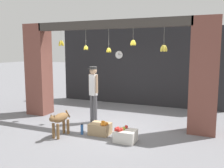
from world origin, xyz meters
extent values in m
plane|color=slate|center=(0.00, 0.00, 0.00)|extent=(60.00, 60.00, 0.00)
cube|color=#232326|center=(0.00, 2.97, 1.51)|extent=(6.58, 0.12, 3.02)
cube|color=brown|center=(-2.64, 0.30, 1.51)|extent=(0.70, 0.60, 3.02)
cube|color=brown|center=(2.64, 0.30, 1.51)|extent=(0.70, 0.60, 3.02)
cube|color=#3D3833|center=(0.00, 0.12, 2.90)|extent=(4.68, 0.24, 0.24)
cylinder|color=#B2AD99|center=(-1.61, 0.16, 2.63)|extent=(0.01, 0.01, 0.30)
ellipsoid|color=yellow|center=(-1.57, 0.16, 2.39)|extent=(0.13, 0.07, 0.20)
ellipsoid|color=yellow|center=(-1.61, 0.21, 2.39)|extent=(0.07, 0.13, 0.20)
ellipsoid|color=yellow|center=(-1.66, 0.16, 2.39)|extent=(0.13, 0.07, 0.20)
ellipsoid|color=yellow|center=(-1.61, 0.11, 2.39)|extent=(0.07, 0.13, 0.20)
cylinder|color=#B2AD99|center=(-0.73, 0.15, 2.54)|extent=(0.01, 0.01, 0.47)
ellipsoid|color=yellow|center=(-0.70, 0.15, 2.25)|extent=(0.10, 0.05, 0.15)
ellipsoid|color=yellow|center=(-0.71, 0.18, 2.25)|extent=(0.08, 0.09, 0.15)
ellipsoid|color=yellow|center=(-0.74, 0.19, 2.25)|extent=(0.06, 0.09, 0.15)
ellipsoid|color=yellow|center=(-0.76, 0.17, 2.25)|extent=(0.09, 0.07, 0.15)
ellipsoid|color=yellow|center=(-0.76, 0.14, 2.25)|extent=(0.09, 0.07, 0.15)
ellipsoid|color=yellow|center=(-0.74, 0.12, 2.25)|extent=(0.06, 0.09, 0.15)
ellipsoid|color=yellow|center=(-0.71, 0.12, 2.25)|extent=(0.08, 0.09, 0.15)
cylinder|color=#B2AD99|center=(0.02, 0.14, 2.51)|extent=(0.01, 0.01, 0.54)
ellipsoid|color=yellow|center=(0.06, 0.14, 2.18)|extent=(0.10, 0.05, 0.15)
ellipsoid|color=yellow|center=(0.03, 0.18, 2.18)|extent=(0.07, 0.10, 0.15)
ellipsoid|color=yellow|center=(-0.01, 0.16, 2.18)|extent=(0.09, 0.08, 0.16)
ellipsoid|color=yellow|center=(-0.01, 0.12, 2.18)|extent=(0.09, 0.08, 0.16)
ellipsoid|color=yellow|center=(0.03, 0.11, 2.18)|extent=(0.07, 0.10, 0.15)
cylinder|color=#B2AD99|center=(0.77, 0.11, 2.62)|extent=(0.01, 0.01, 0.33)
ellipsoid|color=yellow|center=(0.81, 0.11, 2.38)|extent=(0.11, 0.06, 0.17)
ellipsoid|color=yellow|center=(0.79, 0.15, 2.38)|extent=(0.09, 0.10, 0.18)
ellipsoid|color=yellow|center=(0.76, 0.15, 2.38)|extent=(0.07, 0.11, 0.17)
ellipsoid|color=yellow|center=(0.73, 0.13, 2.38)|extent=(0.11, 0.08, 0.17)
ellipsoid|color=yellow|center=(0.73, 0.10, 2.38)|extent=(0.11, 0.08, 0.17)
ellipsoid|color=yellow|center=(0.76, 0.07, 2.38)|extent=(0.07, 0.11, 0.17)
ellipsoid|color=yellow|center=(0.79, 0.08, 2.38)|extent=(0.09, 0.10, 0.18)
cylinder|color=#B2AD99|center=(1.61, 0.12, 2.55)|extent=(0.01, 0.01, 0.47)
ellipsoid|color=yellow|center=(1.66, 0.12, 2.22)|extent=(0.13, 0.07, 0.20)
ellipsoid|color=yellow|center=(1.63, 0.17, 2.22)|extent=(0.09, 0.13, 0.21)
ellipsoid|color=yellow|center=(1.57, 0.15, 2.22)|extent=(0.12, 0.11, 0.21)
ellipsoid|color=yellow|center=(1.57, 0.09, 2.22)|extent=(0.12, 0.11, 0.21)
ellipsoid|color=yellow|center=(1.63, 0.07, 2.22)|extent=(0.09, 0.13, 0.21)
ellipsoid|color=brown|center=(-0.65, -1.38, 0.49)|extent=(0.25, 0.57, 0.23)
cylinder|color=brown|center=(-0.59, -1.59, 0.19)|extent=(0.07, 0.07, 0.39)
cylinder|color=brown|center=(-0.73, -1.59, 0.19)|extent=(0.07, 0.07, 0.39)
cylinder|color=brown|center=(-0.58, -1.16, 0.19)|extent=(0.07, 0.07, 0.39)
cylinder|color=brown|center=(-0.71, -1.16, 0.19)|extent=(0.07, 0.07, 0.39)
ellipsoid|color=brown|center=(-0.66, -1.69, 0.54)|extent=(0.15, 0.21, 0.15)
cone|color=brown|center=(-0.62, -1.69, 0.62)|extent=(0.05, 0.05, 0.06)
cone|color=brown|center=(-0.71, -1.68, 0.62)|extent=(0.05, 0.05, 0.06)
cylinder|color=brown|center=(-0.64, -1.06, 0.51)|extent=(0.05, 0.18, 0.23)
cylinder|color=#56565B|center=(-0.37, 0.02, 0.42)|extent=(0.11, 0.11, 0.84)
cylinder|color=#56565B|center=(-0.50, 0.05, 0.42)|extent=(0.11, 0.11, 0.84)
cube|color=white|center=(-0.44, 0.04, 1.15)|extent=(0.24, 0.22, 0.63)
cylinder|color=tan|center=(-0.30, 0.00, 1.19)|extent=(0.06, 0.06, 0.55)
cylinder|color=tan|center=(-0.57, 0.07, 1.19)|extent=(0.06, 0.06, 0.55)
sphere|color=tan|center=(-0.44, 0.04, 1.57)|extent=(0.22, 0.22, 0.22)
cylinder|color=#2D2D2D|center=(-0.44, 0.04, 1.66)|extent=(0.22, 0.22, 0.08)
cube|color=#2D2D2D|center=(-0.46, -0.07, 1.63)|extent=(0.21, 0.16, 0.01)
cube|color=tan|center=(0.20, -0.85, 0.15)|extent=(0.52, 0.42, 0.29)
sphere|color=orange|center=(0.40, -0.99, 0.33)|extent=(0.09, 0.09, 0.09)
sphere|color=orange|center=(0.34, -1.02, 0.33)|extent=(0.09, 0.09, 0.09)
sphere|color=orange|center=(0.42, -0.92, 0.33)|extent=(0.09, 0.09, 0.09)
sphere|color=orange|center=(0.31, -0.85, 0.33)|extent=(0.09, 0.09, 0.09)
sphere|color=orange|center=(0.27, -0.84, 0.33)|extent=(0.09, 0.09, 0.09)
cube|color=silver|center=(1.00, -1.10, 0.14)|extent=(0.50, 0.43, 0.28)
sphere|color=red|center=(0.89, -1.26, 0.32)|extent=(0.09, 0.09, 0.09)
sphere|color=red|center=(0.80, -1.21, 0.32)|extent=(0.09, 0.09, 0.09)
sphere|color=#99B238|center=(0.95, -1.10, 0.32)|extent=(0.09, 0.09, 0.09)
sphere|color=red|center=(0.92, -1.19, 0.32)|extent=(0.09, 0.09, 0.09)
sphere|color=red|center=(0.96, -0.96, 0.32)|extent=(0.09, 0.09, 0.09)
sphere|color=red|center=(0.81, -1.24, 0.32)|extent=(0.09, 0.09, 0.09)
sphere|color=red|center=(0.82, -1.15, 0.32)|extent=(0.09, 0.09, 0.09)
cylinder|color=#2D60AD|center=(-0.22, -1.06, 0.13)|extent=(0.07, 0.07, 0.26)
cylinder|color=black|center=(-0.22, -1.06, 0.27)|extent=(0.04, 0.04, 0.03)
cylinder|color=black|center=(-0.72, 2.90, 1.98)|extent=(0.33, 0.01, 0.33)
cylinder|color=white|center=(-0.72, 2.89, 1.98)|extent=(0.31, 0.02, 0.31)
cube|color=black|center=(-0.72, 2.88, 2.02)|extent=(0.01, 0.01, 0.09)
cube|color=black|center=(-0.68, 2.88, 1.98)|extent=(0.12, 0.01, 0.01)
camera|label=1|loc=(2.92, -6.52, 2.20)|focal=40.00mm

